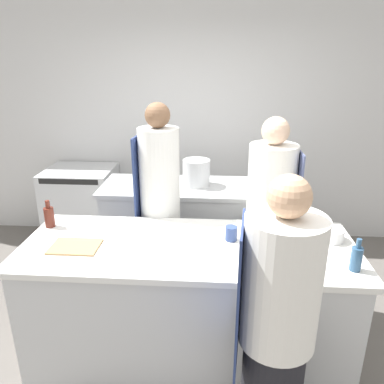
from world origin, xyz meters
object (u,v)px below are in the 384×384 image
object	(u,v)px
chef_at_prep_near	(276,330)
bowl_mixing_large	(331,234)
chef_at_pass_far	(160,212)
bowl_prep_small	(277,233)
cup	(231,233)
bottle_vinegar	(49,216)
bottle_wine	(356,258)
stockpot	(196,173)
oven_range	(83,206)
chef_at_stove	(269,219)
bottle_olive_oil	(244,253)

from	to	relation	value
chef_at_prep_near	bowl_mixing_large	bearing A→B (deg)	-24.69
chef_at_pass_far	bowl_prep_small	xyz separation A→B (m)	(0.89, -0.42, 0.05)
bowl_prep_small	cup	size ratio (longest dim) A/B	2.74
bottle_vinegar	bowl_prep_small	bearing A→B (deg)	-1.98
chef_at_pass_far	bottle_wine	bearing A→B (deg)	-117.66
chef_at_prep_near	bowl_prep_small	distance (m)	0.84
bottle_wine	stockpot	distance (m)	1.80
bowl_mixing_large	stockpot	size ratio (longest dim) A/B	0.67
oven_range	chef_at_prep_near	size ratio (longest dim) A/B	0.55
chef_at_stove	bowl_mixing_large	distance (m)	0.64
stockpot	chef_at_pass_far	bearing A→B (deg)	-111.42
chef_at_pass_far	bottle_vinegar	bearing A→B (deg)	120.16
chef_at_stove	cup	distance (m)	0.68
cup	stockpot	bearing A→B (deg)	105.02
chef_at_prep_near	bottle_vinegar	world-z (taller)	chef_at_prep_near
bottle_vinegar	stockpot	xyz separation A→B (m)	(1.03, 1.02, 0.05)
bottle_vinegar	cup	xyz separation A→B (m)	(1.33, -0.13, -0.03)
chef_at_prep_near	stockpot	bearing A→B (deg)	20.94
bottle_vinegar	bowl_mixing_large	xyz separation A→B (m)	(2.01, -0.07, -0.04)
oven_range	bottle_vinegar	size ratio (longest dim) A/B	4.40
oven_range	bottle_olive_oil	distance (m)	2.73
chef_at_stove	bottle_olive_oil	xyz separation A→B (m)	(-0.27, -0.93, 0.19)
cup	bottle_wine	bearing A→B (deg)	-24.99
bottle_olive_oil	chef_at_pass_far	bearing A→B (deg)	126.77
chef_at_prep_near	chef_at_pass_far	distance (m)	1.46
chef_at_pass_far	chef_at_stove	bearing A→B (deg)	-79.39
bowl_mixing_large	bottle_olive_oil	bearing A→B (deg)	-146.51
chef_at_pass_far	cup	distance (m)	0.75
chef_at_prep_near	chef_at_stove	world-z (taller)	chef_at_stove
chef_at_prep_near	chef_at_pass_far	world-z (taller)	chef_at_pass_far
chef_at_stove	bottle_wine	bearing A→B (deg)	22.45
chef_at_pass_far	bottle_vinegar	size ratio (longest dim) A/B	8.74
chef_at_prep_near	bowl_mixing_large	world-z (taller)	chef_at_prep_near
bottle_vinegar	bottle_wine	bearing A→B (deg)	-12.64
chef_at_stove	stockpot	xyz separation A→B (m)	(-0.65, 0.57, 0.22)
chef_at_pass_far	stockpot	size ratio (longest dim) A/B	6.79
bottle_wine	stockpot	size ratio (longest dim) A/B	0.77
chef_at_stove	chef_at_pass_far	bearing A→B (deg)	-84.52
oven_range	chef_at_prep_near	distance (m)	3.08
oven_range	bottle_olive_oil	bearing A→B (deg)	-49.18
bottle_olive_oil	bottle_wine	xyz separation A→B (m)	(0.65, 0.02, -0.02)
chef_at_stove	bowl_prep_small	size ratio (longest dim) A/B	6.14
chef_at_pass_far	bowl_mixing_large	distance (m)	1.32
bowl_mixing_large	bowl_prep_small	xyz separation A→B (m)	(-0.36, 0.02, -0.01)
chef_at_prep_near	chef_at_stove	distance (m)	1.34
oven_range	bottle_olive_oil	world-z (taller)	bottle_olive_oil
chef_at_pass_far	stockpot	xyz separation A→B (m)	(0.26, 0.66, 0.14)
bowl_mixing_large	oven_range	bearing A→B (deg)	145.72
oven_range	chef_at_stove	xyz separation A→B (m)	(2.02, -1.08, 0.39)
bowl_mixing_large	cup	world-z (taller)	cup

